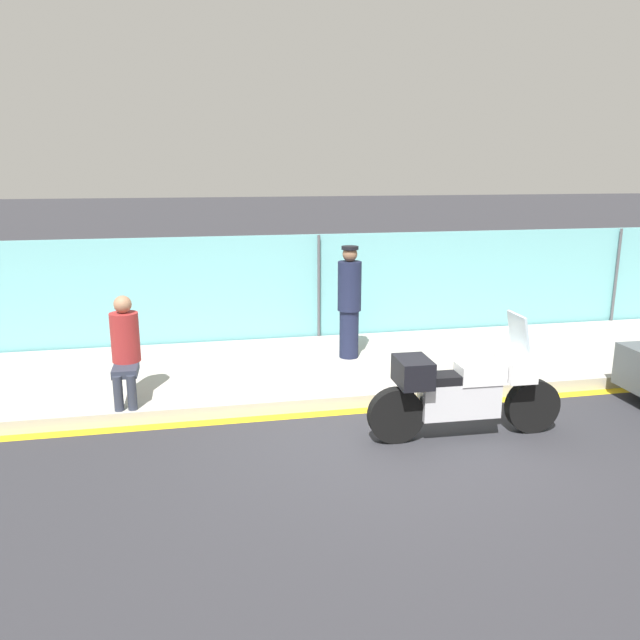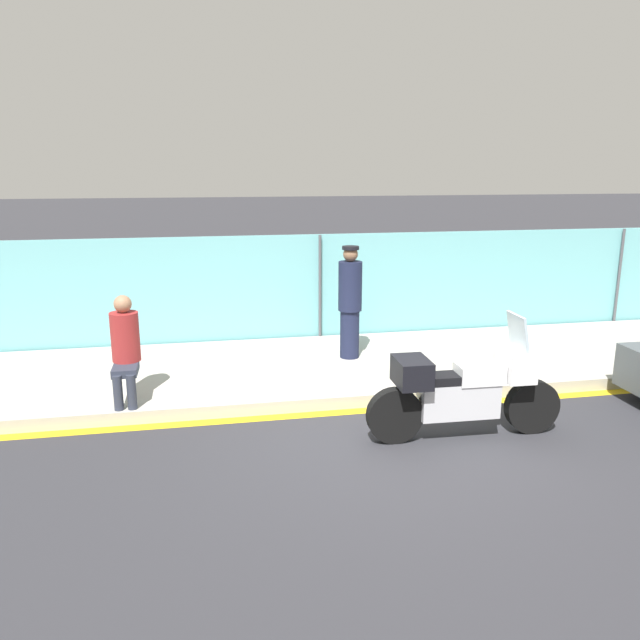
{
  "view_description": "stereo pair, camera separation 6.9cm",
  "coord_description": "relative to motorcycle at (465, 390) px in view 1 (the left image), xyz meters",
  "views": [
    {
      "loc": [
        -2.05,
        -6.32,
        3.01
      ],
      "look_at": [
        -0.44,
        1.61,
        1.03
      ],
      "focal_mm": 35.0,
      "sensor_mm": 36.0,
      "label": 1
    },
    {
      "loc": [
        -1.98,
        -6.34,
        3.01
      ],
      "look_at": [
        -0.44,
        1.61,
        1.03
      ],
      "focal_mm": 35.0,
      "sensor_mm": 36.0,
      "label": 2
    }
  ],
  "objects": [
    {
      "name": "motorcycle",
      "position": [
        0.0,
        0.0,
        0.0
      ],
      "size": [
        2.29,
        0.53,
        1.43
      ],
      "rotation": [
        0.0,
        0.0,
        -0.03
      ],
      "color": "black",
      "rests_on": "ground_plane"
    },
    {
      "name": "storefront_fence",
      "position": [
        -0.87,
        4.13,
        0.39
      ],
      "size": [
        40.24,
        0.16,
        1.91
      ],
      "color": "#6BB2B7",
      "rests_on": "ground_plane"
    },
    {
      "name": "sidewalk",
      "position": [
        -0.87,
        2.55,
        -0.49
      ],
      "size": [
        42.36,
        2.97,
        0.17
      ],
      "color": "#ADA89E",
      "rests_on": "ground_plane"
    },
    {
      "name": "ground_plane",
      "position": [
        -0.87,
        0.14,
        -0.57
      ],
      "size": [
        120.0,
        120.0,
        0.0
      ],
      "primitive_type": "plane",
      "color": "#2D2D33"
    },
    {
      "name": "officer_standing",
      "position": [
        -0.66,
        2.74,
        0.48
      ],
      "size": [
        0.36,
        0.36,
        1.71
      ],
      "color": "#191E38",
      "rests_on": "sidewalk"
    },
    {
      "name": "curb_paint_stripe",
      "position": [
        -0.87,
        0.98,
        -0.57
      ],
      "size": [
        42.36,
        0.18,
        0.01
      ],
      "color": "gold",
      "rests_on": "ground_plane"
    },
    {
      "name": "person_seated_on_curb",
      "position": [
        -3.82,
        1.53,
        0.33
      ],
      "size": [
        0.35,
        0.67,
        1.32
      ],
      "color": "#2D3342",
      "rests_on": "sidewalk"
    }
  ]
}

